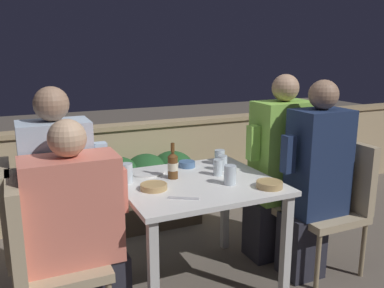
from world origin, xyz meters
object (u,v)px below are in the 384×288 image
object	(u,v)px
chair_left_far	(29,229)
potted_plant	(276,166)
chair_left_near	(39,249)
beer_bottle	(173,165)
person_navy_jumper	(314,180)
chair_right_near	(336,195)
chair_right_far	(299,183)
person_blue_shirt	(64,201)
person_coral_top	(80,232)
person_green_blouse	(278,168)

from	to	relation	value
chair_left_far	potted_plant	world-z (taller)	chair_left_far
chair_left_near	beer_bottle	bearing A→B (deg)	17.18
beer_bottle	person_navy_jumper	bearing A→B (deg)	-17.61
chair_right_near	chair_right_far	world-z (taller)	same
chair_left_near	person_navy_jumper	distance (m)	1.72
chair_left_near	chair_right_far	size ratio (longest dim) A/B	1.00
chair_left_near	potted_plant	bearing A→B (deg)	24.52
chair_right_near	person_blue_shirt	bearing A→B (deg)	170.13
person_blue_shirt	person_navy_jumper	bearing A→B (deg)	-11.13
chair_left_near	person_blue_shirt	size ratio (longest dim) A/B	0.69
person_coral_top	potted_plant	distance (m)	2.19
person_coral_top	chair_right_near	world-z (taller)	person_coral_top
potted_plant	chair_left_far	bearing A→B (deg)	-162.18
person_navy_jumper	potted_plant	distance (m)	1.13
person_navy_jumper	chair_left_far	bearing A→B (deg)	170.13
person_blue_shirt	potted_plant	xyz separation A→B (m)	(1.99, 0.71, -0.23)
person_navy_jumper	chair_right_far	world-z (taller)	person_navy_jumper
chair_right_near	potted_plant	distance (m)	1.04
person_green_blouse	beer_bottle	bearing A→B (deg)	-177.79
beer_bottle	person_green_blouse	bearing A→B (deg)	2.21
chair_right_far	beer_bottle	xyz separation A→B (m)	(-1.03, -0.03, 0.27)
chair_left_near	chair_right_far	world-z (taller)	same
chair_right_near	person_navy_jumper	xyz separation A→B (m)	(-0.20, 0.00, 0.14)
chair_left_far	chair_right_near	size ratio (longest dim) A/B	1.00
chair_left_far	person_navy_jumper	bearing A→B (deg)	-9.87
potted_plant	chair_right_far	bearing A→B (deg)	-113.14
person_blue_shirt	chair_right_near	world-z (taller)	person_blue_shirt
chair_right_far	person_green_blouse	xyz separation A→B (m)	(-0.20, -0.00, 0.14)
person_blue_shirt	chair_right_near	bearing A→B (deg)	-9.87
chair_left_far	person_blue_shirt	size ratio (longest dim) A/B	0.69
person_green_blouse	beer_bottle	size ratio (longest dim) A/B	5.89
person_coral_top	potted_plant	world-z (taller)	person_coral_top
chair_left_near	person_navy_jumper	size ratio (longest dim) A/B	0.68
chair_left_near	chair_right_near	bearing A→B (deg)	-0.76
person_navy_jumper	potted_plant	bearing A→B (deg)	66.38
chair_left_far	chair_right_far	world-z (taller)	same
chair_right_near	person_green_blouse	world-z (taller)	person_green_blouse
chair_left_far	beer_bottle	distance (m)	0.91
potted_plant	person_navy_jumper	bearing A→B (deg)	-113.62
chair_left_near	person_green_blouse	distance (m)	1.69
chair_left_near	potted_plant	distance (m)	2.38
person_green_blouse	beer_bottle	xyz separation A→B (m)	(-0.83, -0.03, 0.13)
chair_left_near	chair_right_near	size ratio (longest dim) A/B	1.00
chair_left_near	person_coral_top	size ratio (longest dim) A/B	0.76
chair_left_near	chair_right_near	world-z (taller)	same
person_coral_top	person_blue_shirt	bearing A→B (deg)	98.02
person_coral_top	chair_right_near	distance (m)	1.71
chair_left_far	person_navy_jumper	distance (m)	1.78
person_coral_top	beer_bottle	bearing A→B (deg)	22.39
chair_right_far	potted_plant	world-z (taller)	chair_right_far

